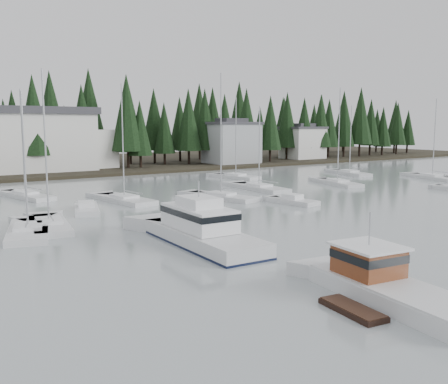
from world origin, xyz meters
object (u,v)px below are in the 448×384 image
at_px(sailboat_3, 236,178).
at_px(sailboat_4, 26,197).
at_px(runabout_4, 87,211).
at_px(harbor_inn, 31,140).
at_px(sailboat_0, 259,189).
at_px(cabin_cruiser_center, 202,233).
at_px(sailboat_9, 221,198).
at_px(sailboat_13, 28,233).
at_px(house_east_b, 303,142).
at_px(runabout_1, 292,202).
at_px(lobster_boat_brown, 387,290).
at_px(sailboat_5, 49,227).
at_px(sailboat_10, 349,174).
at_px(sailboat_12, 432,178).
at_px(house_east_a, 231,142).
at_px(sailboat_8, 337,184).
at_px(sailboat_7, 124,201).

relative_size(sailboat_3, sailboat_4, 1.01).
relative_size(sailboat_4, runabout_4, 1.95).
xyz_separation_m(harbor_inn, sailboat_0, (19.12, -38.64, -5.73)).
height_order(cabin_cruiser_center, sailboat_9, sailboat_9).
bearing_deg(sailboat_13, house_east_b, -41.84).
xyz_separation_m(sailboat_0, sailboat_9, (-8.75, -4.08, 0.04)).
bearing_deg(runabout_1, lobster_boat_brown, 138.83).
xyz_separation_m(cabin_cruiser_center, sailboat_5, (-7.39, 11.75, -0.70)).
xyz_separation_m(sailboat_13, runabout_4, (7.08, 7.19, 0.08)).
xyz_separation_m(harbor_inn, sailboat_13, (-12.31, -49.72, -5.72)).
bearing_deg(sailboat_10, cabin_cruiser_center, 136.21).
distance_m(sailboat_5, sailboat_9, 21.45).
bearing_deg(house_east_b, sailboat_12, -105.27).
height_order(sailboat_4, sailboat_9, sailboat_9).
xyz_separation_m(house_east_b, sailboat_4, (-68.78, -26.74, -4.33)).
relative_size(house_east_b, runabout_4, 1.43).
height_order(sailboat_5, sailboat_10, sailboat_5).
xyz_separation_m(sailboat_4, sailboat_10, (52.22, -2.48, -0.01)).
relative_size(sailboat_0, runabout_4, 1.70).
distance_m(sailboat_12, sailboat_13, 62.26).
distance_m(house_east_a, sailboat_9, 48.10).
distance_m(harbor_inn, sailboat_13, 51.54).
xyz_separation_m(sailboat_12, sailboat_13, (-61.97, -5.98, -0.01)).
distance_m(sailboat_5, sailboat_8, 42.78).
distance_m(house_east_a, sailboat_8, 37.27).
relative_size(harbor_inn, sailboat_5, 2.22).
bearing_deg(sailboat_13, sailboat_3, -41.76).
xyz_separation_m(house_east_a, sailboat_12, (10.70, -39.39, -4.84)).
xyz_separation_m(sailboat_3, sailboat_12, (24.95, -18.02, -0.01)).
xyz_separation_m(sailboat_5, sailboat_12, (60.01, 4.53, -0.01)).
bearing_deg(sailboat_3, sailboat_4, 85.34).
bearing_deg(sailboat_10, sailboat_5, 122.18).
xyz_separation_m(house_east_b, lobster_boat_brown, (-62.65, -72.43, -3.88)).
relative_size(lobster_boat_brown, sailboat_13, 0.85).
bearing_deg(sailboat_4, sailboat_5, 159.22).
relative_size(harbor_inn, sailboat_4, 2.27).
xyz_separation_m(harbor_inn, sailboat_5, (-10.35, -48.27, -5.70)).
xyz_separation_m(sailboat_0, sailboat_8, (12.61, -1.95, 0.03)).
height_order(sailboat_9, sailboat_13, sailboat_9).
bearing_deg(runabout_4, sailboat_8, -69.59).
bearing_deg(sailboat_12, sailboat_5, 111.81).
bearing_deg(sailboat_13, sailboat_7, -33.20).
relative_size(cabin_cruiser_center, sailboat_3, 0.92).
relative_size(sailboat_0, sailboat_13, 0.99).
distance_m(house_east_b, sailboat_12, 43.13).
distance_m(sailboat_4, sailboat_13, 21.12).
height_order(house_east_a, sailboat_10, sailboat_10).
relative_size(sailboat_0, sailboat_9, 0.77).
relative_size(cabin_cruiser_center, sailboat_7, 0.91).
xyz_separation_m(sailboat_0, sailboat_12, (30.54, -5.09, 0.02)).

